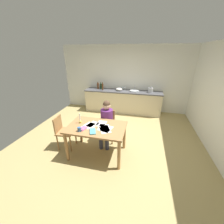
{
  "coord_description": "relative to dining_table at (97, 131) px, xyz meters",
  "views": [
    {
      "loc": [
        0.83,
        -3.13,
        2.33
      ],
      "look_at": [
        0.05,
        0.17,
        0.85
      ],
      "focal_mm": 22.17,
      "sensor_mm": 36.0,
      "label": 1
    }
  ],
  "objects": [
    {
      "name": "book_magazine",
      "position": [
        -0.26,
        -0.16,
        0.12
      ],
      "size": [
        0.19,
        0.22,
        0.02
      ],
      "primitive_type": "cube",
      "rotation": [
        0.0,
        0.0,
        -0.32
      ],
      "color": "#BC5580",
      "rests_on": "dining_table"
    },
    {
      "name": "stovetop_kettle",
      "position": [
        1.22,
        2.77,
        0.34
      ],
      "size": [
        0.18,
        0.18,
        0.22
      ],
      "color": "#B7BABF",
      "rests_on": "kitchen_counter"
    },
    {
      "name": "ground_plane",
      "position": [
        0.15,
        0.53,
        -0.68
      ],
      "size": [
        5.2,
        5.2,
        0.04
      ],
      "primitive_type": "cube",
      "color": "tan"
    },
    {
      "name": "dining_table",
      "position": [
        0.0,
        0.0,
        0.0
      ],
      "size": [
        1.32,
        0.86,
        0.77
      ],
      "color": "#9E7042",
      "rests_on": "ground"
    },
    {
      "name": "sink_unit",
      "position": [
        0.61,
        2.77,
        0.27
      ],
      "size": [
        0.36,
        0.36,
        0.24
      ],
      "color": "#B2B7BC",
      "rests_on": "kitchen_counter"
    },
    {
      "name": "coffee_mug",
      "position": [
        -0.28,
        -0.28,
        0.16
      ],
      "size": [
        0.11,
        0.08,
        0.09
      ],
      "color": "#33598C",
      "rests_on": "dining_table"
    },
    {
      "name": "kitchen_counter",
      "position": [
        0.15,
        2.77,
        -0.2
      ],
      "size": [
        3.08,
        0.64,
        0.9
      ],
      "color": "beige",
      "rests_on": "ground"
    },
    {
      "name": "wine_glass_by_kettle",
      "position": [
        0.12,
        2.92,
        0.35
      ],
      "size": [
        0.07,
        0.07,
        0.15
      ],
      "color": "silver",
      "rests_on": "kitchen_counter"
    },
    {
      "name": "paper_letter",
      "position": [
        -0.19,
        0.01,
        0.11
      ],
      "size": [
        0.29,
        0.34,
        0.0
      ],
      "primitive_type": "cube",
      "rotation": [
        0.0,
        0.0,
        -0.3
      ],
      "color": "white",
      "rests_on": "dining_table"
    },
    {
      "name": "book_cookery",
      "position": [
        -0.0,
        -0.23,
        0.12
      ],
      "size": [
        0.21,
        0.27,
        0.02
      ],
      "primitive_type": "cube",
      "rotation": [
        0.0,
        0.0,
        0.4
      ],
      "color": "teal",
      "rests_on": "dining_table"
    },
    {
      "name": "wall_back",
      "position": [
        0.15,
        3.13,
        0.64
      ],
      "size": [
        5.2,
        0.12,
        2.6
      ],
      "primitive_type": "cube",
      "color": "silver",
      "rests_on": "ground"
    },
    {
      "name": "paper_envelope",
      "position": [
        0.23,
        -0.1,
        0.11
      ],
      "size": [
        0.33,
        0.36,
        0.0
      ],
      "primitive_type": "cube",
      "rotation": [
        0.0,
        0.0,
        0.53
      ],
      "color": "white",
      "rests_on": "dining_table"
    },
    {
      "name": "chair_side_empty",
      "position": [
        -0.92,
        0.07,
        -0.17
      ],
      "size": [
        0.44,
        0.44,
        0.87
      ],
      "color": "#9E7042",
      "rests_on": "ground"
    },
    {
      "name": "person_seated",
      "position": [
        0.09,
        0.52,
        0.02
      ],
      "size": [
        0.34,
        0.6,
        1.19
      ],
      "color": "#592666",
      "rests_on": "ground"
    },
    {
      "name": "candlestick",
      "position": [
        -0.43,
        0.08,
        0.18
      ],
      "size": [
        0.06,
        0.06,
        0.25
      ],
      "color": "gold",
      "rests_on": "dining_table"
    },
    {
      "name": "bottle_oil",
      "position": [
        -0.91,
        2.83,
        0.37
      ],
      "size": [
        0.08,
        0.08,
        0.29
      ],
      "color": "#593319",
      "rests_on": "kitchen_counter"
    },
    {
      "name": "paper_receipt",
      "position": [
        0.25,
        -0.05,
        0.11
      ],
      "size": [
        0.27,
        0.34,
        0.0
      ],
      "primitive_type": "cube",
      "rotation": [
        0.0,
        0.0,
        -0.24
      ],
      "color": "white",
      "rests_on": "dining_table"
    },
    {
      "name": "bottle_wine_red",
      "position": [
        -0.67,
        2.71,
        0.38
      ],
      "size": [
        0.07,
        0.07,
        0.32
      ],
      "color": "#593319",
      "rests_on": "kitchen_counter"
    },
    {
      "name": "paper_flyer",
      "position": [
        -0.11,
        0.07,
        0.11
      ],
      "size": [
        0.29,
        0.34,
        0.0
      ],
      "primitive_type": "cube",
      "rotation": [
        0.0,
        0.0,
        -0.29
      ],
      "color": "white",
      "rests_on": "dining_table"
    },
    {
      "name": "mixing_bowl",
      "position": [
        0.0,
        2.75,
        0.3
      ],
      "size": [
        0.25,
        0.25,
        0.11
      ],
      "primitive_type": "ellipsoid",
      "color": "white",
      "rests_on": "kitchen_counter"
    },
    {
      "name": "bottle_vinegar",
      "position": [
        -0.79,
        2.85,
        0.36
      ],
      "size": [
        0.08,
        0.08,
        0.27
      ],
      "color": "black",
      "rests_on": "kitchen_counter"
    },
    {
      "name": "chair_at_table",
      "position": [
        0.08,
        0.67,
        -0.18
      ],
      "size": [
        0.42,
        0.42,
        0.86
      ],
      "color": "#9E7042",
      "rests_on": "ground"
    },
    {
      "name": "paper_bill",
      "position": [
        0.16,
        0.0,
        0.11
      ],
      "size": [
        0.23,
        0.31,
        0.0
      ],
      "primitive_type": "cube",
      "rotation": [
        0.0,
        0.0,
        0.06
      ],
      "color": "white",
      "rests_on": "dining_table"
    },
    {
      "name": "wine_glass_near_sink",
      "position": [
        0.22,
        2.92,
        0.35
      ],
      "size": [
        0.07,
        0.07,
        0.15
      ],
      "color": "silver",
      "rests_on": "kitchen_counter"
    },
    {
      "name": "paper_notice",
      "position": [
        0.07,
        0.16,
        0.11
      ],
      "size": [
        0.22,
        0.3,
        0.0
      ],
      "primitive_type": "cube",
      "rotation": [
        0.0,
        0.0,
        -0.02
      ],
      "color": "white",
      "rests_on": "dining_table"
    }
  ]
}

